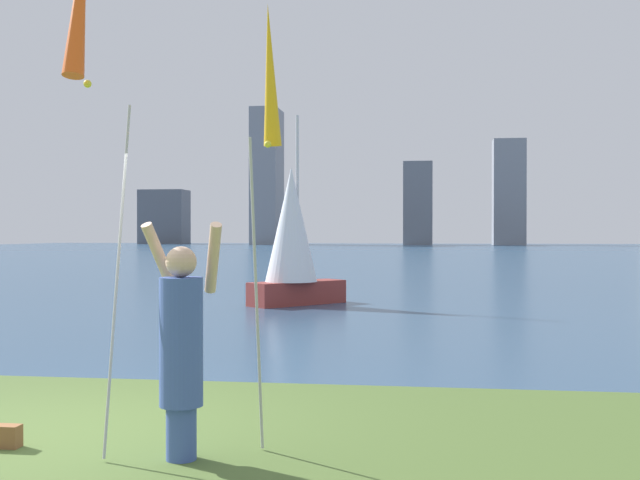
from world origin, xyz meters
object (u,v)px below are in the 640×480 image
person (182,343)px  sailboat_4 (292,238)px  kite_flag_left (82,9)px  bag (3,436)px  kite_flag_right (270,85)px

person → sailboat_4: (-1.44, 13.36, 0.75)m
kite_flag_left → bag: (-1.02, 0.66, -3.39)m
kite_flag_right → bag: size_ratio=13.13×
kite_flag_right → bag: 3.77m
sailboat_4 → kite_flag_right: bearing=-80.9°
bag → kite_flag_right: bearing=13.6°
person → kite_flag_right: size_ratio=0.50×
kite_flag_right → person: bearing=-132.0°
kite_flag_right → bag: bearing=-166.4°
person → kite_flag_left: 2.67m
person → bag: (-1.61, 0.12, -0.84)m
kite_flag_left → sailboat_4: 14.03m
bag → person: bearing=-4.4°
bag → sailboat_4: size_ratio=0.06×
kite_flag_left → kite_flag_right: bearing=45.2°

